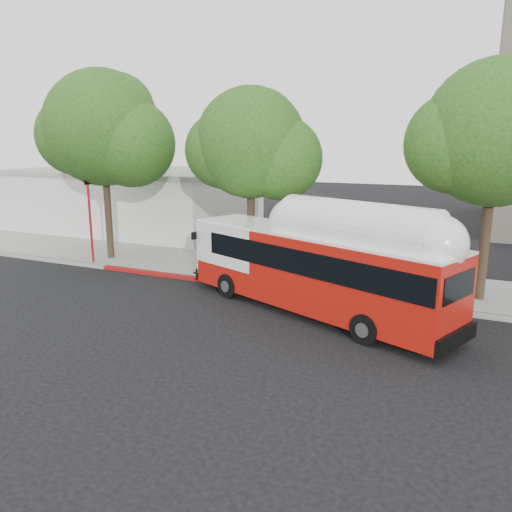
{
  "coord_description": "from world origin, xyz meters",
  "views": [
    {
      "loc": [
        8.7,
        -14.92,
        6.2
      ],
      "look_at": [
        0.61,
        3.0,
        1.66
      ],
      "focal_mm": 35.0,
      "sensor_mm": 36.0,
      "label": 1
    }
  ],
  "objects": [
    {
      "name": "low_commercial_bldg",
      "position": [
        -14.0,
        14.0,
        2.15
      ],
      "size": [
        16.2,
        10.2,
        4.25
      ],
      "color": "silver",
      "rests_on": "ground"
    },
    {
      "name": "sidewalk",
      "position": [
        0.0,
        6.5,
        0.07
      ],
      "size": [
        60.0,
        5.0,
        0.15
      ],
      "primitive_type": "cube",
      "color": "gray",
      "rests_on": "ground"
    },
    {
      "name": "signal_pole",
      "position": [
        -9.17,
        4.33,
        2.23
      ],
      "size": [
        0.12,
        0.41,
        4.34
      ],
      "color": "#B01215",
      "rests_on": "ground"
    },
    {
      "name": "street_tree_mid",
      "position": [
        -0.59,
        6.06,
        5.91
      ],
      "size": [
        5.75,
        5.0,
        8.62
      ],
      "color": "#2D2116",
      "rests_on": "ground"
    },
    {
      "name": "curb_strip",
      "position": [
        0.0,
        3.9,
        0.07
      ],
      "size": [
        60.0,
        0.3,
        0.15
      ],
      "primitive_type": "cube",
      "color": "gray",
      "rests_on": "ground"
    },
    {
      "name": "street_tree_right",
      "position": [
        9.44,
        5.86,
        6.26
      ],
      "size": [
        6.21,
        5.4,
        9.18
      ],
      "color": "#2D2116",
      "rests_on": "ground"
    },
    {
      "name": "red_curb_segment",
      "position": [
        -3.0,
        3.9,
        0.08
      ],
      "size": [
        10.0,
        0.32,
        0.16
      ],
      "primitive_type": "cube",
      "color": "maroon",
      "rests_on": "ground"
    },
    {
      "name": "transit_bus",
      "position": [
        3.44,
        1.91,
        1.61
      ],
      "size": [
        11.55,
        6.26,
        3.45
      ],
      "rotation": [
        0.0,
        0.0,
        -0.39
      ],
      "color": "#AE140C",
      "rests_on": "ground"
    },
    {
      "name": "ground",
      "position": [
        0.0,
        0.0,
        0.0
      ],
      "size": [
        120.0,
        120.0,
        0.0
      ],
      "primitive_type": "plane",
      "color": "black",
      "rests_on": "ground"
    },
    {
      "name": "street_tree_left",
      "position": [
        -8.53,
        5.56,
        6.6
      ],
      "size": [
        6.67,
        5.8,
        9.74
      ],
      "color": "#2D2116",
      "rests_on": "ground"
    }
  ]
}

